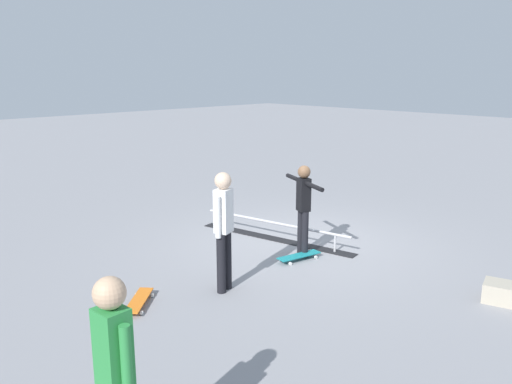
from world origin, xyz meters
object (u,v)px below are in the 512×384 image
at_px(grind_rail, 275,232).
at_px(bystander_green_shirt, 115,375).
at_px(skater_main, 303,204).
at_px(skateboard_main, 299,256).
at_px(bystander_white_shirt, 224,225).
at_px(loose_skateboard_orange, 139,300).

distance_m(grind_rail, bystander_green_shirt, 6.24).
xyz_separation_m(grind_rail, skater_main, (-0.93, 0.29, 0.76)).
xyz_separation_m(skater_main, bystander_green_shirt, (-2.41, 4.91, 0.06)).
height_order(skateboard_main, bystander_white_shirt, bystander_white_shirt).
distance_m(skateboard_main, bystander_white_shirt, 1.94).
distance_m(skater_main, loose_skateboard_orange, 3.22).
height_order(bystander_white_shirt, loose_skateboard_orange, bystander_white_shirt).
bearing_deg(skater_main, grind_rail, 5.27).
xyz_separation_m(skateboard_main, bystander_green_shirt, (-2.29, 4.69, 0.90)).
bearing_deg(skateboard_main, grind_rail, 74.67).
height_order(skateboard_main, loose_skateboard_orange, same).
distance_m(bystander_white_shirt, loose_skateboard_orange, 1.54).
height_order(grind_rail, loose_skateboard_orange, grind_rail).
bearing_deg(grind_rail, bystander_white_shirt, 105.83).
xyz_separation_m(bystander_white_shirt, loose_skateboard_orange, (0.43, 1.16, -0.91)).
bearing_deg(bystander_white_shirt, skateboard_main, -17.59).
height_order(grind_rail, skater_main, skater_main).
height_order(grind_rail, skateboard_main, grind_rail).
bearing_deg(skater_main, loose_skateboard_orange, 107.70).
relative_size(skater_main, skateboard_main, 1.91).
bearing_deg(bystander_green_shirt, skateboard_main, -68.26).
height_order(skater_main, bystander_white_shirt, bystander_white_shirt).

